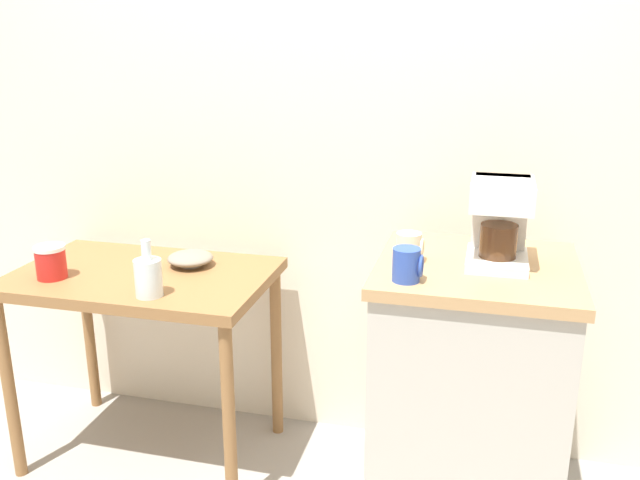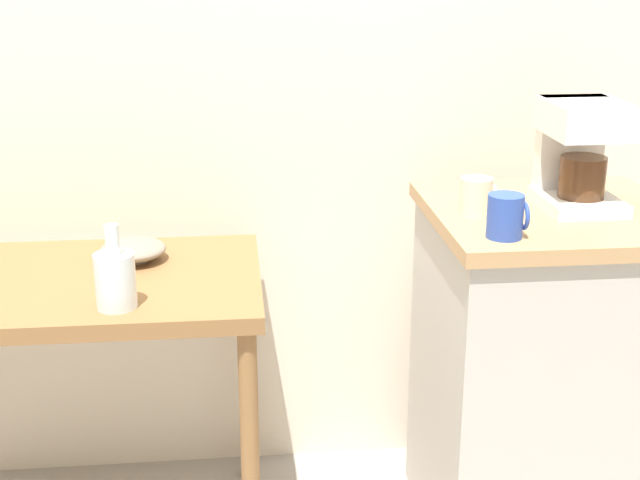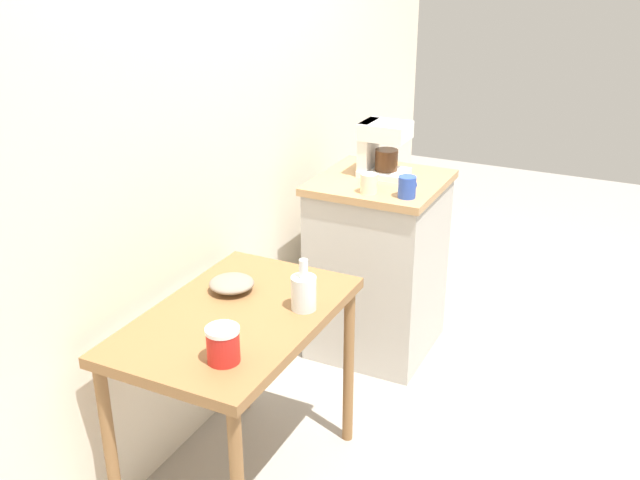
{
  "view_description": "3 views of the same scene",
  "coord_description": "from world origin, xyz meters",
  "px_view_note": "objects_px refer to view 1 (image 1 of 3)",
  "views": [
    {
      "loc": [
        0.6,
        -2.05,
        1.59
      ],
      "look_at": [
        0.08,
        -0.03,
        0.94
      ],
      "focal_mm": 38.06,
      "sensor_mm": 36.0,
      "label": 1
    },
    {
      "loc": [
        -0.2,
        -2.0,
        1.51
      ],
      "look_at": [
        0.0,
        -0.08,
        0.86
      ],
      "focal_mm": 49.02,
      "sensor_mm": 36.0,
      "label": 2
    },
    {
      "loc": [
        -2.48,
        -1.22,
        1.99
      ],
      "look_at": [
        -0.1,
        -0.05,
        0.86
      ],
      "focal_mm": 40.55,
      "sensor_mm": 36.0,
      "label": 3
    }
  ],
  "objects_px": {
    "mug_small_cream": "(409,247)",
    "mug_blue": "(407,265)",
    "glass_carafe_vase": "(148,276)",
    "coffee_maker": "(500,218)",
    "bowl_stoneware": "(190,258)",
    "canister_enamel": "(51,262)"
  },
  "relations": [
    {
      "from": "glass_carafe_vase",
      "to": "mug_blue",
      "type": "height_order",
      "value": "mug_blue"
    },
    {
      "from": "mug_small_cream",
      "to": "mug_blue",
      "type": "bearing_deg",
      "value": -84.93
    },
    {
      "from": "glass_carafe_vase",
      "to": "coffee_maker",
      "type": "relative_size",
      "value": 0.74
    },
    {
      "from": "mug_blue",
      "to": "mug_small_cream",
      "type": "relative_size",
      "value": 1.08
    },
    {
      "from": "bowl_stoneware",
      "to": "mug_small_cream",
      "type": "bearing_deg",
      "value": -13.89
    },
    {
      "from": "coffee_maker",
      "to": "glass_carafe_vase",
      "type": "bearing_deg",
      "value": -172.17
    },
    {
      "from": "mug_small_cream",
      "to": "canister_enamel",
      "type": "bearing_deg",
      "value": -178.53
    },
    {
      "from": "glass_carafe_vase",
      "to": "canister_enamel",
      "type": "xyz_separation_m",
      "value": [
        -0.41,
        0.07,
        -0.01
      ]
    },
    {
      "from": "bowl_stoneware",
      "to": "coffee_maker",
      "type": "relative_size",
      "value": 0.65
    },
    {
      "from": "glass_carafe_vase",
      "to": "mug_blue",
      "type": "relative_size",
      "value": 1.99
    },
    {
      "from": "glass_carafe_vase",
      "to": "canister_enamel",
      "type": "bearing_deg",
      "value": 170.65
    },
    {
      "from": "bowl_stoneware",
      "to": "glass_carafe_vase",
      "type": "xyz_separation_m",
      "value": [
        -0.01,
        -0.31,
        0.04
      ]
    },
    {
      "from": "coffee_maker",
      "to": "bowl_stoneware",
      "type": "bearing_deg",
      "value": 171.92
    },
    {
      "from": "mug_small_cream",
      "to": "bowl_stoneware",
      "type": "bearing_deg",
      "value": 166.11
    },
    {
      "from": "canister_enamel",
      "to": "mug_small_cream",
      "type": "bearing_deg",
      "value": 1.47
    },
    {
      "from": "bowl_stoneware",
      "to": "coffee_maker",
      "type": "bearing_deg",
      "value": -8.08
    },
    {
      "from": "coffee_maker",
      "to": "mug_small_cream",
      "type": "xyz_separation_m",
      "value": [
        -0.26,
        -0.05,
        -0.1
      ]
    },
    {
      "from": "canister_enamel",
      "to": "mug_small_cream",
      "type": "height_order",
      "value": "mug_small_cream"
    },
    {
      "from": "bowl_stoneware",
      "to": "canister_enamel",
      "type": "bearing_deg",
      "value": -150.51
    },
    {
      "from": "coffee_maker",
      "to": "mug_small_cream",
      "type": "height_order",
      "value": "coffee_maker"
    },
    {
      "from": "bowl_stoneware",
      "to": "canister_enamel",
      "type": "xyz_separation_m",
      "value": [
        -0.42,
        -0.24,
        0.03
      ]
    },
    {
      "from": "bowl_stoneware",
      "to": "glass_carafe_vase",
      "type": "distance_m",
      "value": 0.31
    }
  ]
}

